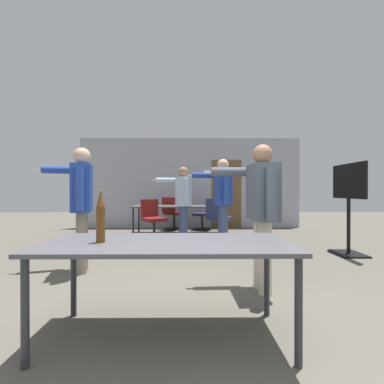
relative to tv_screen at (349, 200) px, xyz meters
The scene contains 14 objects.
ground_plane 4.18m from the tv_screen, 133.10° to the right, with size 24.00×24.00×0.00m, color #5B564C.
back_wall 4.35m from the tv_screen, 129.43° to the left, with size 6.65×0.12×2.72m.
conference_table_near 3.90m from the tv_screen, 139.71° to the right, with size 1.85×0.79×0.73m.
conference_table_far 3.77m from the tv_screen, 144.19° to the left, with size 2.39×0.82×0.73m.
tv_screen is the anchor object (origin of this frame).
person_center_tall 2.22m from the tv_screen, 166.17° to the left, with size 0.84×0.70×1.74m.
person_left_plaid 4.39m from the tv_screen, 168.05° to the right, with size 0.89×0.63×1.72m.
person_near_casual 2.56m from the tv_screen, 140.93° to the right, with size 0.78×0.68×1.64m.
person_far_watching 3.13m from the tv_screen, 160.17° to the left, with size 0.87×0.62×1.64m.
office_chair_side_rolled 4.00m from the tv_screen, 157.21° to the left, with size 0.66×0.68×0.92m.
office_chair_far_left 3.74m from the tv_screen, 129.58° to the left, with size 0.65×0.61×0.91m.
office_chair_mid_tucked 2.62m from the tv_screen, 146.28° to the left, with size 0.65×0.68×0.94m.
office_chair_far_right 4.40m from the tv_screen, 138.79° to the left, with size 0.66×0.68×0.94m.
beer_bottle 4.29m from the tv_screen, 143.68° to the right, with size 0.07×0.07×0.40m.
Camera 1 is at (-0.01, -1.50, 1.12)m, focal length 24.00 mm.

